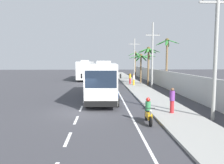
{
  "coord_description": "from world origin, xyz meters",
  "views": [
    {
      "loc": [
        1.68,
        -16.61,
        3.82
      ],
      "look_at": [
        2.7,
        5.56,
        1.7
      ],
      "focal_mm": 35.62,
      "sensor_mm": 36.0,
      "label": 1
    }
  ],
  "objects": [
    {
      "name": "pedestrian_near_kerb",
      "position": [
        6.52,
        16.85,
        1.02
      ],
      "size": [
        0.36,
        0.36,
        1.7
      ],
      "rotation": [
        0.0,
        0.0,
        0.35
      ],
      "color": "gold",
      "rests_on": "sidewalk_kerb"
    },
    {
      "name": "pedestrian_far_walk",
      "position": [
        6.64,
        -1.34,
        1.08
      ],
      "size": [
        0.36,
        0.36,
        1.79
      ],
      "rotation": [
        0.0,
        0.0,
        0.19
      ],
      "color": "red",
      "rests_on": "sidewalk_kerb"
    },
    {
      "name": "lane_markings",
      "position": [
        2.24,
        14.34,
        0.0
      ],
      "size": [
        3.86,
        71.0,
        0.01
      ],
      "color": "white",
      "rests_on": "ground"
    },
    {
      "name": "boundary_wall",
      "position": [
        10.6,
        14.0,
        1.21
      ],
      "size": [
        0.24,
        60.0,
        2.41
      ],
      "primitive_type": "cube",
      "color": "#B2B2AD",
      "rests_on": "ground"
    },
    {
      "name": "motorcycle_beside_bus",
      "position": [
        3.42,
        14.21,
        0.64
      ],
      "size": [
        0.56,
        1.96,
        1.57
      ],
      "color": "black",
      "rests_on": "ground"
    },
    {
      "name": "palm_nearest",
      "position": [
        8.83,
        17.44,
        4.57
      ],
      "size": [
        3.61,
        3.53,
        5.97
      ],
      "color": "brown",
      "rests_on": "ground"
    },
    {
      "name": "palm_farthest",
      "position": [
        9.39,
        34.29,
        4.46
      ],
      "size": [
        3.48,
        3.31,
        5.97
      ],
      "color": "brown",
      "rests_on": "ground"
    },
    {
      "name": "ground_plane",
      "position": [
        0.0,
        0.0,
        0.0
      ],
      "size": [
        160.0,
        160.0,
        0.0
      ],
      "primitive_type": "plane",
      "color": "#3A3A3F"
    },
    {
      "name": "sidewalk_kerb",
      "position": [
        6.8,
        10.0,
        0.07
      ],
      "size": [
        3.2,
        90.0,
        0.14
      ],
      "primitive_type": "cube",
      "color": "#999993",
      "rests_on": "ground"
    },
    {
      "name": "coach_bus_foreground",
      "position": [
        1.85,
        5.58,
        1.99
      ],
      "size": [
        3.38,
        11.55,
        3.82
      ],
      "color": "silver",
      "rests_on": "ground"
    },
    {
      "name": "utility_pole_nearest",
      "position": [
        8.84,
        -2.85,
        4.62
      ],
      "size": [
        2.35,
        0.24,
        8.86
      ],
      "color": "#9E9E99",
      "rests_on": "ground"
    },
    {
      "name": "pedestrian_midwalk",
      "position": [
        6.21,
        18.85,
        1.06
      ],
      "size": [
        0.36,
        0.36,
        1.75
      ],
      "rotation": [
        0.0,
        0.0,
        3.25
      ],
      "color": "red",
      "rests_on": "sidewalk_kerb"
    },
    {
      "name": "utility_pole_mid",
      "position": [
        8.72,
        14.21,
        4.69
      ],
      "size": [
        1.98,
        0.24,
        9.07
      ],
      "color": "#9E9E99",
      "rests_on": "ground"
    },
    {
      "name": "utility_pole_far",
      "position": [
        8.71,
        31.27,
        4.51
      ],
      "size": [
        2.47,
        0.24,
        8.59
      ],
      "color": "#9E9E99",
      "rests_on": "ground"
    },
    {
      "name": "motorcycle_trailing",
      "position": [
        4.52,
        -3.35,
        0.64
      ],
      "size": [
        0.56,
        1.96,
        1.57
      ],
      "color": "black",
      "rests_on": "ground"
    },
    {
      "name": "palm_second",
      "position": [
        10.52,
        24.97,
        3.75
      ],
      "size": [
        2.82,
        2.82,
        5.19
      ],
      "color": "brown",
      "rests_on": "ground"
    },
    {
      "name": "palm_fourth",
      "position": [
        8.26,
        20.47,
        3.83
      ],
      "size": [
        4.15,
        3.7,
        5.01
      ],
      "color": "brown",
      "rests_on": "ground"
    },
    {
      "name": "palm_third",
      "position": [
        11.09,
        15.3,
        5.07
      ],
      "size": [
        3.49,
        3.37,
        7.07
      ],
      "color": "brown",
      "rests_on": "ground"
    },
    {
      "name": "coach_bus_far_lane",
      "position": [
        -1.58,
        28.73,
        2.05
      ],
      "size": [
        3.06,
        12.12,
        3.95
      ],
      "color": "white",
      "rests_on": "ground"
    }
  ]
}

